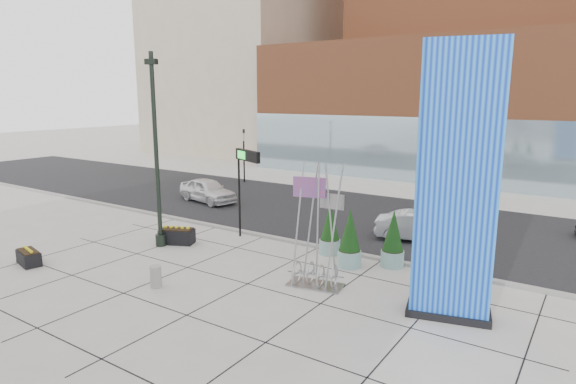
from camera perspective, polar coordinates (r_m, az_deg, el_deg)
The scene contains 19 objects.
ground at distance 18.85m, azimuth -5.30°, elevation -9.20°, with size 160.00×160.00×0.00m, color #9E9991.
street_asphalt at distance 26.99m, azimuth 8.16°, elevation -2.89°, with size 80.00×12.00×0.02m, color black.
curb_edge at distance 21.91m, azimuth 1.31°, elevation -6.02°, with size 80.00×0.30×0.12m, color gray.
tower_podium at distance 41.93m, azimuth 19.90°, elevation 9.20°, with size 34.00×10.00×11.00m, color brown.
tower_glass_front at distance 37.51m, azimuth 17.79°, elevation 4.55°, with size 34.00×0.60×5.00m, color #8CA5B2.
building_beige_left at distance 61.33m, azimuth -4.51°, elevation 21.11°, with size 18.00×20.00×34.00m, color gray.
blue_pylon at distance 14.74m, azimuth 19.35°, elevation 0.30°, with size 2.64×1.64×8.16m.
lamp_post at distance 21.64m, azimuth -15.26°, elevation 2.56°, with size 0.57×0.46×8.41m.
public_art_sculpture at distance 16.95m, azimuth 3.35°, elevation -7.41°, with size 2.09×1.31×4.41m.
concrete_bollard at distance 17.70m, azimuth -15.40°, elevation -9.63°, with size 0.40×0.40×0.78m, color gray.
overhead_street_sign at distance 21.99m, azimuth -4.43°, elevation 3.53°, with size 1.89×0.96×4.22m.
round_planter_east at distance 19.29m, azimuth 12.35°, elevation -5.57°, with size 0.91×0.91×2.27m.
round_planter_mid at distance 18.98m, azimuth 7.33°, elevation -5.60°, with size 0.93×0.93×2.32m.
round_planter_west at distance 20.42m, azimuth 5.00°, elevation -4.47°, with size 0.89×0.89×2.21m.
box_planter_north at distance 22.47m, azimuth -13.02°, elevation -5.01°, with size 1.69×1.30×0.83m.
box_planter_south at distance 21.85m, azimuth -28.37°, elevation -6.77°, with size 1.37×0.90×0.69m.
car_white_west at distance 30.66m, azimuth -9.52°, elevation 0.18°, with size 1.74×4.33×1.47m, color white.
car_silver_mid at distance 22.96m, azimuth 15.41°, elevation -4.04°, with size 1.41×4.04×1.33m, color #AFB0B7.
traffic_signal at distance 37.11m, azimuth -5.25°, elevation 4.67°, with size 0.15×0.18×4.10m.
Camera 1 is at (11.18, -13.66, 6.61)m, focal length 30.00 mm.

